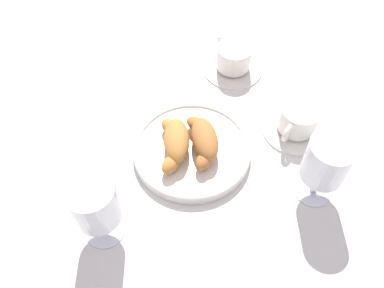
{
  "coord_description": "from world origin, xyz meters",
  "views": [
    {
      "loc": [
        -0.42,
        0.18,
        0.64
      ],
      "look_at": [
        -0.01,
        0.02,
        0.03
      ],
      "focal_mm": 37.28,
      "sensor_mm": 36.0,
      "label": 1
    }
  ],
  "objects_px": {
    "croissant_large": "(205,139)",
    "juice_glass_left": "(326,163)",
    "coffee_cup_near": "(233,60)",
    "coffee_cup_far": "(297,122)",
    "juice_glass_right": "(95,205)",
    "pastry_plate": "(192,150)",
    "croissant_small": "(176,143)"
  },
  "relations": [
    {
      "from": "croissant_large",
      "to": "juice_glass_left",
      "type": "height_order",
      "value": "juice_glass_left"
    },
    {
      "from": "juice_glass_left",
      "to": "coffee_cup_near",
      "type": "bearing_deg",
      "value": 0.54
    },
    {
      "from": "croissant_large",
      "to": "coffee_cup_far",
      "type": "height_order",
      "value": "croissant_large"
    },
    {
      "from": "croissant_large",
      "to": "juice_glass_right",
      "type": "distance_m",
      "value": 0.24
    },
    {
      "from": "pastry_plate",
      "to": "coffee_cup_near",
      "type": "distance_m",
      "value": 0.25
    },
    {
      "from": "croissant_small",
      "to": "coffee_cup_far",
      "type": "bearing_deg",
      "value": -96.43
    },
    {
      "from": "croissant_large",
      "to": "croissant_small",
      "type": "distance_m",
      "value": 0.05
    },
    {
      "from": "pastry_plate",
      "to": "juice_glass_right",
      "type": "distance_m",
      "value": 0.23
    },
    {
      "from": "juice_glass_left",
      "to": "croissant_large",
      "type": "bearing_deg",
      "value": 44.76
    },
    {
      "from": "pastry_plate",
      "to": "croissant_small",
      "type": "height_order",
      "value": "croissant_small"
    },
    {
      "from": "croissant_small",
      "to": "coffee_cup_far",
      "type": "relative_size",
      "value": 0.96
    },
    {
      "from": "croissant_large",
      "to": "coffee_cup_near",
      "type": "distance_m",
      "value": 0.24
    },
    {
      "from": "juice_glass_left",
      "to": "juice_glass_right",
      "type": "distance_m",
      "value": 0.37
    },
    {
      "from": "pastry_plate",
      "to": "coffee_cup_near",
      "type": "relative_size",
      "value": 1.67
    },
    {
      "from": "pastry_plate",
      "to": "croissant_large",
      "type": "bearing_deg",
      "value": -101.81
    },
    {
      "from": "croissant_large",
      "to": "coffee_cup_far",
      "type": "xyz_separation_m",
      "value": [
        -0.02,
        -0.19,
        -0.01
      ]
    },
    {
      "from": "croissant_large",
      "to": "croissant_small",
      "type": "xyz_separation_m",
      "value": [
        0.01,
        0.05,
        0.0
      ]
    },
    {
      "from": "juice_glass_right",
      "to": "croissant_small",
      "type": "bearing_deg",
      "value": -58.06
    },
    {
      "from": "pastry_plate",
      "to": "juice_glass_left",
      "type": "bearing_deg",
      "value": -131.97
    },
    {
      "from": "coffee_cup_far",
      "to": "coffee_cup_near",
      "type": "bearing_deg",
      "value": 11.89
    },
    {
      "from": "coffee_cup_near",
      "to": "croissant_large",
      "type": "bearing_deg",
      "value": 142.59
    },
    {
      "from": "pastry_plate",
      "to": "coffee_cup_far",
      "type": "xyz_separation_m",
      "value": [
        -0.02,
        -0.22,
        0.02
      ]
    },
    {
      "from": "juice_glass_right",
      "to": "croissant_large",
      "type": "bearing_deg",
      "value": -67.33
    },
    {
      "from": "croissant_small",
      "to": "juice_glass_left",
      "type": "relative_size",
      "value": 0.93
    },
    {
      "from": "coffee_cup_near",
      "to": "juice_glass_left",
      "type": "xyz_separation_m",
      "value": [
        -0.34,
        -0.0,
        0.07
      ]
    },
    {
      "from": "pastry_plate",
      "to": "juice_glass_right",
      "type": "xyz_separation_m",
      "value": [
        -0.1,
        0.2,
        0.08
      ]
    },
    {
      "from": "croissant_small",
      "to": "juice_glass_right",
      "type": "bearing_deg",
      "value": 121.94
    },
    {
      "from": "croissant_large",
      "to": "coffee_cup_near",
      "type": "bearing_deg",
      "value": -37.41
    },
    {
      "from": "juice_glass_left",
      "to": "pastry_plate",
      "type": "bearing_deg",
      "value": 48.03
    },
    {
      "from": "coffee_cup_far",
      "to": "juice_glass_right",
      "type": "relative_size",
      "value": 0.97
    },
    {
      "from": "juice_glass_right",
      "to": "coffee_cup_far",
      "type": "bearing_deg",
      "value": -79.58
    },
    {
      "from": "pastry_plate",
      "to": "juice_glass_left",
      "type": "height_order",
      "value": "juice_glass_left"
    }
  ]
}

